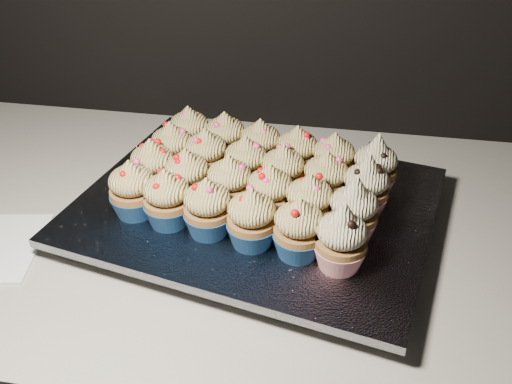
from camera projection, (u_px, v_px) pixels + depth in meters
worktop at (154, 220)px, 0.86m from camera, size 2.44×0.64×0.04m
baking_tray at (256, 215)px, 0.81m from camera, size 0.50×0.42×0.02m
foil_lining at (256, 205)px, 0.80m from camera, size 0.55×0.46×0.01m
cupcake_0 at (133, 190)px, 0.76m from camera, size 0.06×0.06×0.08m
cupcake_1 at (167, 199)px, 0.74m from camera, size 0.06×0.06×0.08m
cupcake_2 at (208, 208)px, 0.72m from camera, size 0.06×0.06×0.08m
cupcake_3 at (252, 219)px, 0.70m from camera, size 0.06×0.06×0.08m
cupcake_4 at (299, 229)px, 0.69m from camera, size 0.06×0.06×0.08m
cupcake_5 at (341, 240)px, 0.67m from camera, size 0.06×0.06×0.10m
cupcake_6 at (153, 168)px, 0.80m from camera, size 0.06×0.06×0.08m
cupcake_7 at (187, 178)px, 0.78m from camera, size 0.06×0.06×0.08m
cupcake_8 at (229, 184)px, 0.77m from camera, size 0.06×0.06×0.08m
cupcake_9 at (270, 194)px, 0.75m from camera, size 0.06×0.06×0.08m
cupcake_10 at (309, 204)px, 0.73m from camera, size 0.06×0.06×0.08m
cupcake_11 at (353, 212)px, 0.71m from camera, size 0.06×0.06×0.10m
cupcake_12 at (172, 149)px, 0.85m from camera, size 0.06×0.06×0.08m
cupcake_13 at (206, 156)px, 0.83m from camera, size 0.06×0.06×0.08m
cupcake_14 at (246, 164)px, 0.81m from camera, size 0.06×0.06×0.08m
cupcake_15 at (283, 173)px, 0.79m from camera, size 0.06×0.06×0.08m
cupcake_16 at (325, 180)px, 0.78m from camera, size 0.06×0.06×0.08m
cupcake_17 at (366, 188)px, 0.76m from camera, size 0.06×0.06×0.10m
cupcake_18 at (190, 133)px, 0.89m from camera, size 0.06×0.06×0.08m
cupcake_19 at (225, 139)px, 0.87m from camera, size 0.06×0.06×0.08m
cupcake_20 at (260, 146)px, 0.85m from camera, size 0.06×0.06×0.08m
cupcake_21 at (297, 154)px, 0.84m from camera, size 0.06×0.06×0.08m
cupcake_22 at (333, 161)px, 0.82m from camera, size 0.06×0.06×0.08m
cupcake_23 at (375, 167)px, 0.80m from camera, size 0.06×0.06×0.10m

